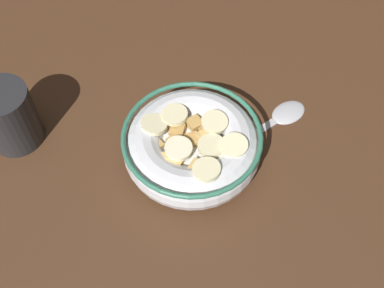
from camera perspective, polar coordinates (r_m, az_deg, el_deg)
ground_plane at (r=59.65cm, az=-0.00°, el=-2.17°), size 93.14×93.14×2.00cm
cereal_bowl at (r=56.47cm, az=0.02°, el=-0.15°), size 16.64×16.64×5.58cm
spoon at (r=63.08cm, az=10.49°, el=3.23°), size 14.80×9.20×0.80cm
coffee_mug at (r=61.55cm, az=-21.43°, el=3.08°), size 9.44×6.74×8.22cm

